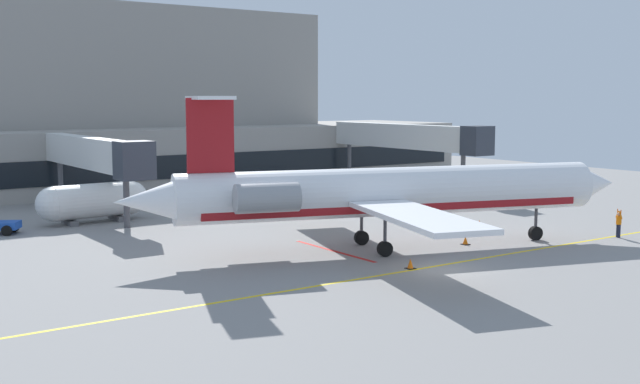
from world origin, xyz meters
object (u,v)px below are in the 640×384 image
object	(u,v)px
fuel_tank	(93,201)
marshaller	(619,223)
regional_jet	(385,192)
pushback_tractor	(422,196)

from	to	relation	value
fuel_tank	marshaller	size ratio (longest dim) A/B	4.51
regional_jet	pushback_tractor	size ratio (longest dim) A/B	8.63
pushback_tractor	marshaller	size ratio (longest dim) A/B	1.95
marshaller	fuel_tank	bearing A→B (deg)	135.30
pushback_tractor	fuel_tank	size ratio (longest dim) A/B	0.43
regional_jet	fuel_tank	size ratio (longest dim) A/B	3.73
regional_jet	fuel_tank	world-z (taller)	regional_jet
fuel_tank	marshaller	bearing A→B (deg)	-44.70
regional_jet	marshaller	xyz separation A→B (m)	(15.34, -5.62, -2.55)
fuel_tank	marshaller	distance (m)	37.01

